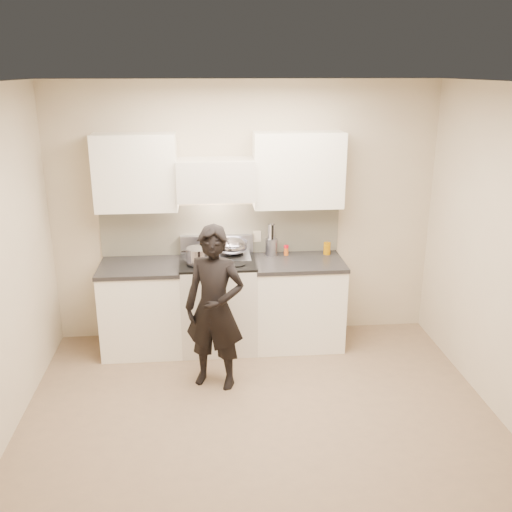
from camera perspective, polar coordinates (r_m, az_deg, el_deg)
The scene contains 11 objects.
ground_plane at distance 4.94m, azimuth 0.46°, elevation -16.21°, with size 4.00×4.00×0.00m, color #82694E.
room_shell at distance 4.60m, azimuth -0.66°, elevation 3.15°, with size 4.04×3.54×2.70m.
stove at distance 5.95m, azimuth -3.76°, elevation -4.73°, with size 0.76×0.65×0.96m.
counter_right at distance 6.03m, azimuth 4.18°, elevation -4.57°, with size 0.92×0.67×0.92m.
counter_left at distance 5.99m, azimuth -11.26°, elevation -5.04°, with size 0.82×0.67×0.92m.
wok at distance 5.89m, azimuth -2.42°, elevation 1.01°, with size 0.33×0.41×0.27m.
stock_pot at distance 5.65m, azimuth -5.83°, elevation 0.04°, with size 0.33×0.27×0.16m.
utensil_crock at distance 5.98m, azimuth 1.55°, elevation 1.04°, with size 0.13×0.13×0.34m.
spice_jar at distance 6.00m, azimuth 3.04°, elevation 0.58°, with size 0.05×0.05×0.11m.
oil_glass at distance 6.07m, azimuth 7.11°, elevation 0.77°, with size 0.07×0.07×0.13m.
person at distance 5.12m, azimuth -4.15°, elevation -5.23°, with size 0.55×0.36×1.52m, color black.
Camera 1 is at (-0.40, -4.05, 2.80)m, focal length 40.00 mm.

